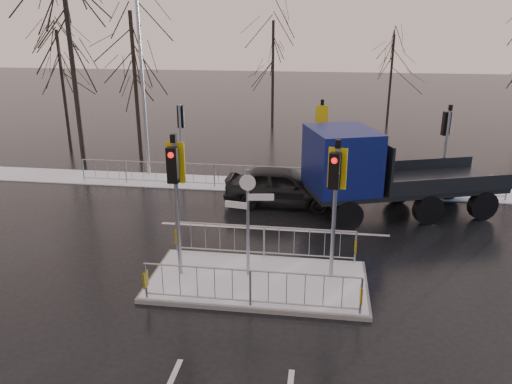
# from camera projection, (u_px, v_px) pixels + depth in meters

# --- Properties ---
(ground) EXTENTS (120.00, 120.00, 0.00)m
(ground) POSITION_uv_depth(u_px,v_px,m) (258.00, 283.00, 13.85)
(ground) COLOR black
(ground) RESTS_ON ground
(snow_verge) EXTENTS (30.00, 2.00, 0.04)m
(snow_verge) POSITION_uv_depth(u_px,v_px,m) (284.00, 186.00, 21.89)
(snow_verge) COLOR white
(snow_verge) RESTS_ON ground
(lane_markings) EXTENTS (8.00, 11.38, 0.01)m
(lane_markings) POSITION_uv_depth(u_px,v_px,m) (256.00, 289.00, 13.53)
(lane_markings) COLOR silver
(lane_markings) RESTS_ON ground
(traffic_island) EXTENTS (6.00, 3.04, 4.15)m
(traffic_island) POSITION_uv_depth(u_px,v_px,m) (257.00, 270.00, 13.73)
(traffic_island) COLOR #62625D
(traffic_island) RESTS_ON ground
(far_kerb_fixtures) EXTENTS (18.00, 0.65, 3.83)m
(far_kerb_fixtures) POSITION_uv_depth(u_px,v_px,m) (291.00, 167.00, 21.05)
(far_kerb_fixtures) COLOR #90969D
(far_kerb_fixtures) RESTS_ON ground
(car_far_lane) EXTENTS (4.54, 1.90, 1.54)m
(car_far_lane) POSITION_uv_depth(u_px,v_px,m) (283.00, 186.00, 19.47)
(car_far_lane) COLOR black
(car_far_lane) RESTS_ON ground
(flatbed_truck) EXTENTS (7.61, 4.82, 3.32)m
(flatbed_truck) POSITION_uv_depth(u_px,v_px,m) (367.00, 171.00, 18.02)
(flatbed_truck) COLOR black
(flatbed_truck) RESTS_ON ground
(tree_near_a) EXTENTS (4.75, 4.75, 8.97)m
(tree_near_a) POSITION_uv_depth(u_px,v_px,m) (69.00, 38.00, 23.52)
(tree_near_a) COLOR black
(tree_near_a) RESTS_ON ground
(tree_near_b) EXTENTS (4.00, 4.00, 7.55)m
(tree_near_b) POSITION_uv_depth(u_px,v_px,m) (133.00, 57.00, 24.91)
(tree_near_b) COLOR black
(tree_near_b) RESTS_ON ground
(tree_near_c) EXTENTS (3.50, 3.50, 6.61)m
(tree_near_c) POSITION_uv_depth(u_px,v_px,m) (61.00, 67.00, 26.65)
(tree_near_c) COLOR black
(tree_near_c) RESTS_ON ground
(tree_far_a) EXTENTS (3.75, 3.75, 7.08)m
(tree_far_a) POSITION_uv_depth(u_px,v_px,m) (273.00, 53.00, 33.12)
(tree_far_a) COLOR black
(tree_far_a) RESTS_ON ground
(tree_far_b) EXTENTS (3.25, 3.25, 6.14)m
(tree_far_b) POSITION_uv_depth(u_px,v_px,m) (392.00, 62.00, 34.14)
(tree_far_b) COLOR black
(tree_far_b) RESTS_ON ground
(street_lamp_left) EXTENTS (1.25, 0.18, 8.20)m
(street_lamp_left) POSITION_uv_depth(u_px,v_px,m) (144.00, 78.00, 22.11)
(street_lamp_left) COLOR #90969D
(street_lamp_left) RESTS_ON ground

